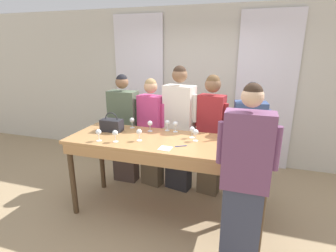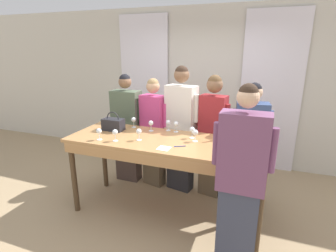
# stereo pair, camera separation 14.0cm
# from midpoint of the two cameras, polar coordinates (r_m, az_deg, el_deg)

# --- Properties ---
(ground_plane) EXTENTS (18.00, 18.00, 0.00)m
(ground_plane) POSITION_cam_midpoint_polar(r_m,az_deg,el_deg) (3.64, 0.68, -18.38)
(ground_plane) COLOR tan
(wall_back) EXTENTS (12.00, 0.06, 2.80)m
(wall_back) POSITION_cam_midpoint_polar(r_m,az_deg,el_deg) (4.93, 8.49, 8.46)
(wall_back) COLOR beige
(wall_back) RESTS_ON ground_plane
(curtain_panel_left) EXTENTS (0.98, 0.03, 2.69)m
(curtain_panel_left) POSITION_cam_midpoint_polar(r_m,az_deg,el_deg) (5.24, -4.36, 8.45)
(curtain_panel_left) COLOR white
(curtain_panel_left) RESTS_ON ground_plane
(curtain_panel_right) EXTENTS (0.98, 0.03, 2.69)m
(curtain_panel_right) POSITION_cam_midpoint_polar(r_m,az_deg,el_deg) (4.78, 22.14, 6.47)
(curtain_panel_right) COLOR white
(curtain_panel_right) RESTS_ON ground_plane
(tasting_bar) EXTENTS (2.42, 0.84, 1.03)m
(tasting_bar) POSITION_cam_midpoint_polar(r_m,az_deg,el_deg) (3.18, 0.54, -5.17)
(tasting_bar) COLOR #B27F4C
(tasting_bar) RESTS_ON ground_plane
(wine_bottle) EXTENTS (0.08, 0.08, 0.33)m
(wine_bottle) POSITION_cam_midpoint_polar(r_m,az_deg,el_deg) (3.26, 13.94, -0.76)
(wine_bottle) COLOR black
(wine_bottle) RESTS_ON tasting_bar
(handbag) EXTENTS (0.28, 0.16, 0.26)m
(handbag) POSITION_cam_midpoint_polar(r_m,az_deg,el_deg) (3.57, -10.74, 0.39)
(handbag) COLOR #232328
(handbag) RESTS_ON tasting_bar
(wine_glass_front_left) EXTENTS (0.07, 0.07, 0.14)m
(wine_glass_front_left) POSITION_cam_midpoint_polar(r_m,az_deg,el_deg) (3.49, 1.22, 0.64)
(wine_glass_front_left) COLOR white
(wine_glass_front_left) RESTS_ON tasting_bar
(wine_glass_front_mid) EXTENTS (0.07, 0.07, 0.14)m
(wine_glass_front_mid) POSITION_cam_midpoint_polar(r_m,az_deg,el_deg) (3.65, -6.42, 1.27)
(wine_glass_front_mid) COLOR white
(wine_glass_front_mid) RESTS_ON tasting_bar
(wine_glass_front_right) EXTENTS (0.07, 0.07, 0.14)m
(wine_glass_front_right) POSITION_cam_midpoint_polar(r_m,az_deg,el_deg) (3.22, -13.61, -1.19)
(wine_glass_front_right) COLOR white
(wine_glass_front_right) RESTS_ON tasting_bar
(wine_glass_center_left) EXTENTS (0.07, 0.07, 0.14)m
(wine_glass_center_left) POSITION_cam_midpoint_polar(r_m,az_deg,el_deg) (2.86, 20.34, -4.16)
(wine_glass_center_left) COLOR white
(wine_glass_center_left) RESTS_ON tasting_bar
(wine_glass_center_mid) EXTENTS (0.07, 0.07, 0.14)m
(wine_glass_center_mid) POSITION_cam_midpoint_polar(r_m,az_deg,el_deg) (3.05, 14.39, -2.28)
(wine_glass_center_mid) COLOR white
(wine_glass_center_mid) RESTS_ON tasting_bar
(wine_glass_center_right) EXTENTS (0.07, 0.07, 0.14)m
(wine_glass_center_right) POSITION_cam_midpoint_polar(r_m,az_deg,el_deg) (3.21, 6.53, -0.89)
(wine_glass_center_right) COLOR white
(wine_glass_center_right) RESTS_ON tasting_bar
(wine_glass_back_left) EXTENTS (0.07, 0.07, 0.14)m
(wine_glass_back_left) POSITION_cam_midpoint_polar(r_m,az_deg,el_deg) (3.14, -10.21, -1.45)
(wine_glass_back_left) COLOR white
(wine_glass_back_left) RESTS_ON tasting_bar
(wine_glass_back_mid) EXTENTS (0.07, 0.07, 0.14)m
(wine_glass_back_mid) POSITION_cam_midpoint_polar(r_m,az_deg,el_deg) (3.13, -5.10, -1.30)
(wine_glass_back_mid) COLOR white
(wine_glass_back_mid) RESTS_ON tasting_bar
(wine_glass_back_right) EXTENTS (0.07, 0.07, 0.14)m
(wine_glass_back_right) POSITION_cam_midpoint_polar(r_m,az_deg,el_deg) (3.47, -2.58, 0.55)
(wine_glass_back_right) COLOR white
(wine_glass_back_right) RESTS_ON tasting_bar
(wine_glass_near_host) EXTENTS (0.07, 0.07, 0.14)m
(wine_glass_near_host) POSITION_cam_midpoint_polar(r_m,az_deg,el_deg) (3.11, 7.26, -1.54)
(wine_glass_near_host) COLOR white
(wine_glass_near_host) RESTS_ON tasting_bar
(wine_glass_by_bottle) EXTENTS (0.07, 0.07, 0.14)m
(wine_glass_by_bottle) POSITION_cam_midpoint_polar(r_m,az_deg,el_deg) (3.43, 2.97, 0.34)
(wine_glass_by_bottle) COLOR white
(wine_glass_by_bottle) RESTS_ON tasting_bar
(napkin) EXTENTS (0.14, 0.14, 0.00)m
(napkin) POSITION_cam_midpoint_polar(r_m,az_deg,el_deg) (2.90, 0.46, -4.89)
(napkin) COLOR white
(napkin) RESTS_ON tasting_bar
(pen) EXTENTS (0.12, 0.07, 0.01)m
(pen) POSITION_cam_midpoint_polar(r_m,az_deg,el_deg) (2.96, 3.95, -4.44)
(pen) COLOR #193399
(pen) RESTS_ON tasting_bar
(guest_olive_jacket) EXTENTS (0.55, 0.24, 1.72)m
(guest_olive_jacket) POSITION_cam_midpoint_polar(r_m,az_deg,el_deg) (4.16, -7.95, -0.51)
(guest_olive_jacket) COLOR #473833
(guest_olive_jacket) RESTS_ON ground_plane
(guest_pink_top) EXTENTS (0.49, 0.30, 1.67)m
(guest_pink_top) POSITION_cam_midpoint_polar(r_m,az_deg,el_deg) (3.98, -2.13, -1.23)
(guest_pink_top) COLOR brown
(guest_pink_top) RESTS_ON ground_plane
(guest_cream_sweater) EXTENTS (0.55, 0.31, 1.86)m
(guest_cream_sweater) POSITION_cam_midpoint_polar(r_m,az_deg,el_deg) (3.81, 3.86, -0.57)
(guest_cream_sweater) COLOR #28282D
(guest_cream_sweater) RESTS_ON ground_plane
(guest_striped_shirt) EXTENTS (0.47, 0.27, 1.75)m
(guest_striped_shirt) POSITION_cam_midpoint_polar(r_m,az_deg,el_deg) (3.72, 10.66, -1.67)
(guest_striped_shirt) COLOR brown
(guest_striped_shirt) RESTS_ON ground_plane
(guest_navy_coat) EXTENTS (0.53, 0.30, 1.67)m
(guest_navy_coat) POSITION_cam_midpoint_polar(r_m,az_deg,el_deg) (3.71, 18.37, -3.67)
(guest_navy_coat) COLOR #473833
(guest_navy_coat) RESTS_ON ground_plane
(host_pouring) EXTENTS (0.53, 0.22, 1.83)m
(host_pouring) POSITION_cam_midpoint_polar(r_m,az_deg,el_deg) (2.48, 17.08, -11.99)
(host_pouring) COLOR #383D51
(host_pouring) RESTS_ON ground_plane
(potted_plant) EXTENTS (0.31, 0.31, 0.62)m
(potted_plant) POSITION_cam_midpoint_polar(r_m,az_deg,el_deg) (5.44, -9.99, -2.32)
(potted_plant) COLOR #935B3D
(potted_plant) RESTS_ON ground_plane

